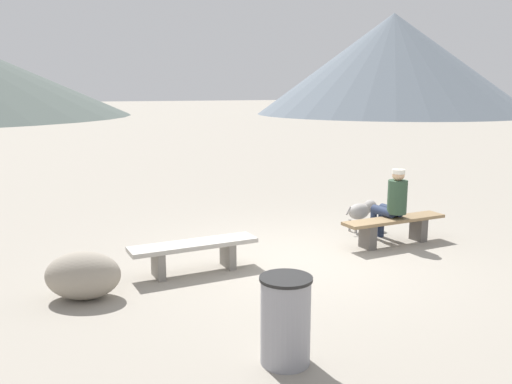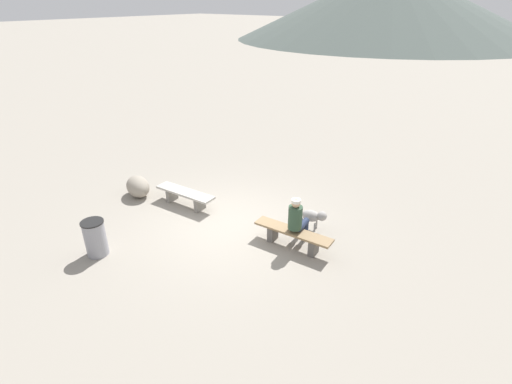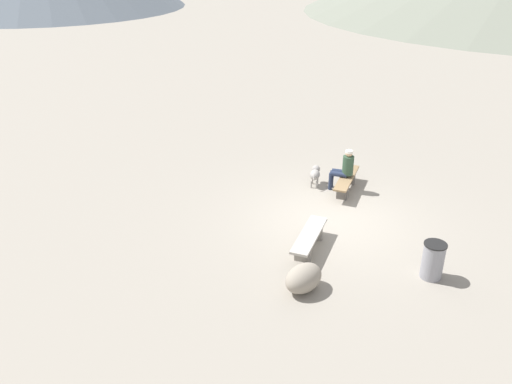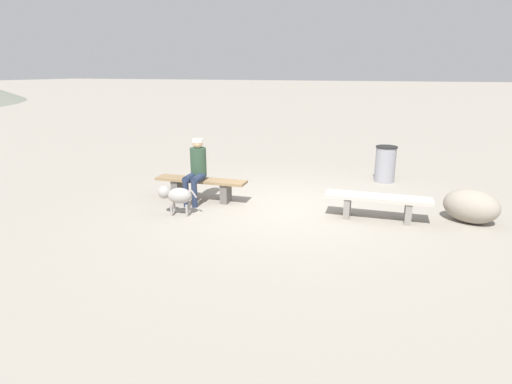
# 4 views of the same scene
# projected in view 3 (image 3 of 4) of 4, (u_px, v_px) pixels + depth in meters

# --- Properties ---
(ground) EXTENTS (210.00, 210.00, 0.06)m
(ground) POSITION_uv_depth(u_px,v_px,m) (332.00, 220.00, 13.76)
(ground) COLOR gray
(bench_left) EXTENTS (1.83, 0.54, 0.43)m
(bench_left) POSITION_uv_depth(u_px,v_px,m) (309.00, 238.00, 12.29)
(bench_left) COLOR gray
(bench_left) RESTS_ON ground
(bench_right) EXTENTS (1.89, 0.50, 0.44)m
(bench_right) POSITION_uv_depth(u_px,v_px,m) (346.00, 181.00, 15.11)
(bench_right) COLOR #605B56
(bench_right) RESTS_ON ground
(seated_person) EXTENTS (0.37, 0.68, 1.26)m
(seated_person) POSITION_uv_depth(u_px,v_px,m) (344.00, 167.00, 14.99)
(seated_person) COLOR #2D4733
(seated_person) RESTS_ON ground
(dog) EXTENTS (0.71, 0.38, 0.54)m
(dog) POSITION_uv_depth(u_px,v_px,m) (315.00, 174.00, 15.44)
(dog) COLOR gray
(dog) RESTS_ON ground
(trash_bin) EXTENTS (0.49, 0.49, 0.84)m
(trash_bin) POSITION_uv_depth(u_px,v_px,m) (433.00, 260.00, 11.26)
(trash_bin) COLOR gray
(trash_bin) RESTS_ON ground
(boulder) EXTENTS (1.07, 0.89, 0.59)m
(boulder) POSITION_uv_depth(u_px,v_px,m) (304.00, 278.00, 10.90)
(boulder) COLOR gray
(boulder) RESTS_ON ground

